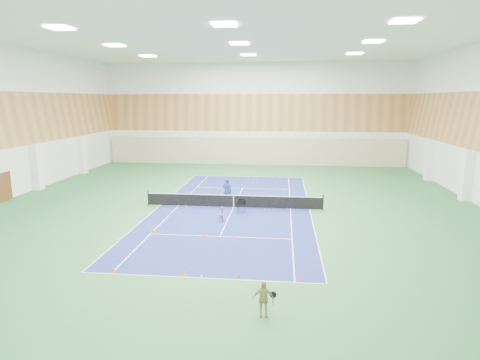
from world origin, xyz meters
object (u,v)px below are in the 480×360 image
(child_apron, at_px, (263,299))
(ball_cart, at_px, (241,206))
(coach, at_px, (227,191))
(child_court, at_px, (222,214))
(tennis_net, at_px, (234,200))

(child_apron, height_order, ball_cart, child_apron)
(coach, bearing_deg, child_court, 102.99)
(tennis_net, height_order, ball_cart, tennis_net)
(tennis_net, distance_m, ball_cart, 1.47)
(coach, height_order, child_apron, coach)
(child_apron, bearing_deg, child_court, 101.44)
(child_court, relative_size, child_apron, 0.74)
(child_apron, xyz_separation_m, ball_cart, (-2.19, 13.43, -0.21))
(tennis_net, xyz_separation_m, child_apron, (2.90, -14.72, 0.12))
(tennis_net, xyz_separation_m, coach, (-0.64, 1.22, 0.40))
(coach, relative_size, ball_cart, 2.04)
(coach, height_order, child_court, coach)
(child_court, bearing_deg, tennis_net, 53.87)
(child_court, xyz_separation_m, child_apron, (3.18, -11.18, 0.17))
(child_court, relative_size, ball_cart, 1.08)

